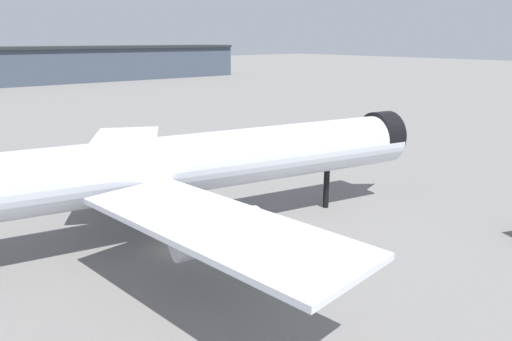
% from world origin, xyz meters
% --- Properties ---
extents(ground, '(900.00, 900.00, 0.00)m').
position_xyz_m(ground, '(0.00, 0.00, 0.00)').
color(ground, slate).
extents(airliner_near_gate, '(59.60, 53.65, 17.25)m').
position_xyz_m(airliner_near_gate, '(3.38, 2.18, 7.60)').
color(airliner_near_gate, silver).
rests_on(airliner_near_gate, ground).
extents(baggage_tug_wing, '(3.06, 3.58, 1.85)m').
position_xyz_m(baggage_tug_wing, '(22.04, 31.29, 0.97)').
color(baggage_tug_wing, black).
rests_on(baggage_tug_wing, ground).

